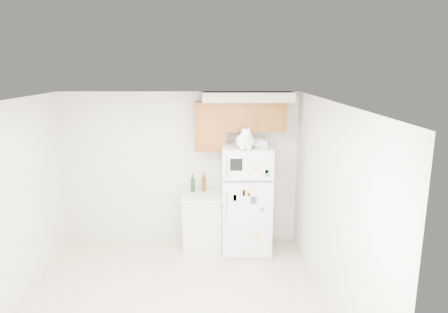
{
  "coord_description": "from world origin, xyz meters",
  "views": [
    {
      "loc": [
        0.58,
        -4.34,
        2.88
      ],
      "look_at": [
        0.7,
        1.55,
        1.55
      ],
      "focal_mm": 32.0,
      "sensor_mm": 36.0,
      "label": 1
    }
  ],
  "objects_px": {
    "storage_box_back": "(257,141)",
    "bottle_amber": "(204,182)",
    "refrigerator": "(246,199)",
    "storage_box_front": "(262,143)",
    "bottle_green": "(193,183)",
    "base_counter": "(203,221)",
    "cat": "(245,140)"
  },
  "relations": [
    {
      "from": "base_counter",
      "to": "bottle_amber",
      "type": "distance_m",
      "value": 0.63
    },
    {
      "from": "bottle_green",
      "to": "bottle_amber",
      "type": "distance_m",
      "value": 0.18
    },
    {
      "from": "storage_box_front",
      "to": "bottle_green",
      "type": "distance_m",
      "value": 1.28
    },
    {
      "from": "refrigerator",
      "to": "storage_box_back",
      "type": "height_order",
      "value": "storage_box_back"
    },
    {
      "from": "base_counter",
      "to": "cat",
      "type": "relative_size",
      "value": 1.85
    },
    {
      "from": "base_counter",
      "to": "storage_box_back",
      "type": "xyz_separation_m",
      "value": [
        0.86,
        0.04,
        1.29
      ]
    },
    {
      "from": "base_counter",
      "to": "bottle_amber",
      "type": "xyz_separation_m",
      "value": [
        0.02,
        0.14,
        0.61
      ]
    },
    {
      "from": "base_counter",
      "to": "bottle_green",
      "type": "relative_size",
      "value": 3.11
    },
    {
      "from": "refrigerator",
      "to": "storage_box_front",
      "type": "height_order",
      "value": "storage_box_front"
    },
    {
      "from": "storage_box_back",
      "to": "refrigerator",
      "type": "bearing_deg",
      "value": -129.16
    },
    {
      "from": "storage_box_back",
      "to": "storage_box_front",
      "type": "bearing_deg",
      "value": -50.72
    },
    {
      "from": "storage_box_front",
      "to": "bottle_amber",
      "type": "relative_size",
      "value": 0.48
    },
    {
      "from": "storage_box_back",
      "to": "bottle_amber",
      "type": "height_order",
      "value": "storage_box_back"
    },
    {
      "from": "cat",
      "to": "storage_box_front",
      "type": "distance_m",
      "value": 0.35
    },
    {
      "from": "cat",
      "to": "bottle_amber",
      "type": "height_order",
      "value": "cat"
    },
    {
      "from": "storage_box_back",
      "to": "bottle_green",
      "type": "xyz_separation_m",
      "value": [
        -1.01,
        0.06,
        -0.68
      ]
    },
    {
      "from": "bottle_green",
      "to": "bottle_amber",
      "type": "xyz_separation_m",
      "value": [
        0.17,
        0.04,
        0.01
      ]
    },
    {
      "from": "bottle_green",
      "to": "refrigerator",
      "type": "bearing_deg",
      "value": -11.48
    },
    {
      "from": "base_counter",
      "to": "cat",
      "type": "distance_m",
      "value": 1.55
    },
    {
      "from": "base_counter",
      "to": "storage_box_back",
      "type": "distance_m",
      "value": 1.55
    },
    {
      "from": "bottle_green",
      "to": "cat",
      "type": "bearing_deg",
      "value": -26.88
    },
    {
      "from": "cat",
      "to": "storage_box_front",
      "type": "bearing_deg",
      "value": 37.72
    },
    {
      "from": "bottle_green",
      "to": "bottle_amber",
      "type": "relative_size",
      "value": 0.95
    },
    {
      "from": "storage_box_back",
      "to": "bottle_green",
      "type": "bearing_deg",
      "value": -166.3
    },
    {
      "from": "cat",
      "to": "bottle_amber",
      "type": "bearing_deg",
      "value": 144.42
    },
    {
      "from": "base_counter",
      "to": "storage_box_back",
      "type": "relative_size",
      "value": 5.11
    },
    {
      "from": "storage_box_back",
      "to": "bottle_amber",
      "type": "distance_m",
      "value": 1.08
    },
    {
      "from": "base_counter",
      "to": "cat",
      "type": "xyz_separation_m",
      "value": [
        0.65,
        -0.31,
        1.37
      ]
    },
    {
      "from": "refrigerator",
      "to": "bottle_amber",
      "type": "bearing_deg",
      "value": 162.24
    },
    {
      "from": "base_counter",
      "to": "storage_box_front",
      "type": "bearing_deg",
      "value": -6.3
    },
    {
      "from": "refrigerator",
      "to": "bottle_amber",
      "type": "xyz_separation_m",
      "value": [
        -0.67,
        0.22,
        0.22
      ]
    },
    {
      "from": "refrigerator",
      "to": "storage_box_front",
      "type": "bearing_deg",
      "value": -6.92
    }
  ]
}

